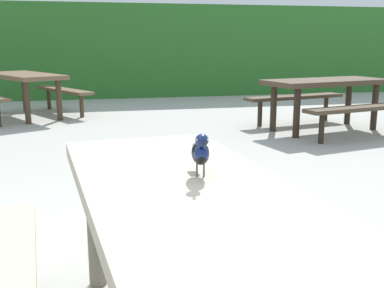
% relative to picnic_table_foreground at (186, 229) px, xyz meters
% --- Properties ---
extents(hedge_wall, '(28.00, 1.31, 2.10)m').
position_rel_picnic_table_foreground_xyz_m(hedge_wall, '(-0.23, 9.74, 0.50)').
color(hedge_wall, '#2D6B28').
rests_on(hedge_wall, ground).
extents(picnic_table_foreground, '(1.85, 1.87, 0.74)m').
position_rel_picnic_table_foreground_xyz_m(picnic_table_foreground, '(0.00, 0.00, 0.00)').
color(picnic_table_foreground, '#B2A893').
rests_on(picnic_table_foreground, ground).
extents(bird_grackle, '(0.09, 0.29, 0.18)m').
position_rel_picnic_table_foreground_xyz_m(bird_grackle, '(0.08, 0.07, 0.29)').
color(bird_grackle, black).
rests_on(bird_grackle, picnic_table_foreground).
extents(picnic_table_mid_right, '(2.29, 2.31, 0.74)m').
position_rel_picnic_table_foreground_xyz_m(picnic_table_mid_right, '(-1.37, 6.73, 0.00)').
color(picnic_table_mid_right, brown).
rests_on(picnic_table_mid_right, ground).
extents(picnic_table_far_centre, '(2.04, 2.02, 0.74)m').
position_rel_picnic_table_foreground_xyz_m(picnic_table_far_centre, '(2.99, 4.48, 0.00)').
color(picnic_table_far_centre, '#473828').
rests_on(picnic_table_far_centre, ground).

